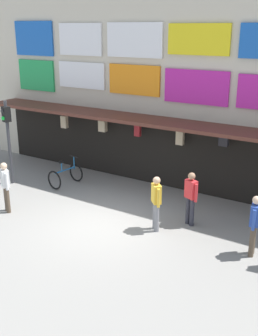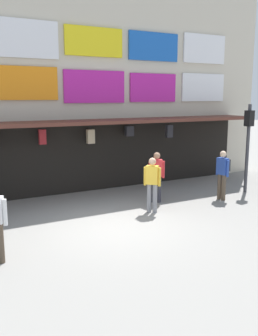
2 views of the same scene
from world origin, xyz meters
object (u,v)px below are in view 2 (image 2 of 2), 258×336
at_px(pedestrian_in_red, 152,182).
at_px(pedestrian_in_yellow, 223,171).
at_px(traffic_light_far, 248,134).
at_px(pedestrian_in_black, 157,174).

xyz_separation_m(pedestrian_in_red, pedestrian_in_yellow, (2.86, 0.10, 0.04)).
height_order(traffic_light_far, pedestrian_in_black, traffic_light_far).
distance_m(pedestrian_in_red, pedestrian_in_black, 1.11).
bearing_deg(pedestrian_in_yellow, pedestrian_in_black, 160.59).
height_order(traffic_light_far, pedestrian_in_red, traffic_light_far).
bearing_deg(pedestrian_in_black, pedestrian_in_yellow, -19.41).
bearing_deg(traffic_light_far, pedestrian_in_yellow, -165.23).
xyz_separation_m(traffic_light_far, pedestrian_in_black, (-3.62, 0.37, -1.19)).
distance_m(pedestrian_in_yellow, pedestrian_in_black, 2.29).
distance_m(pedestrian_in_red, pedestrian_in_yellow, 2.86).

